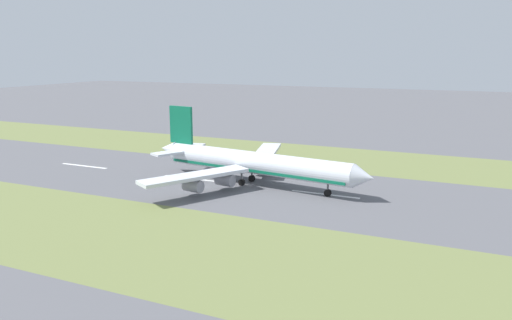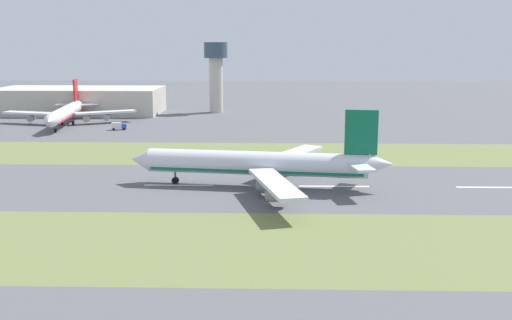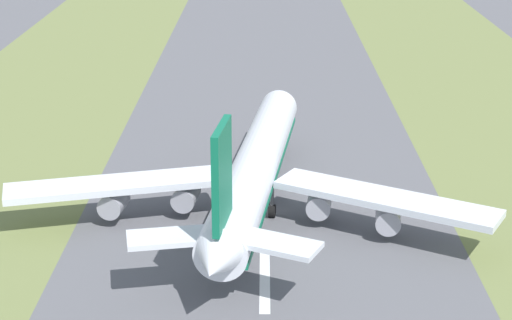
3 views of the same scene
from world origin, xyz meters
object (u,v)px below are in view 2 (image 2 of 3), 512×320
Objects in this scene: terminal_building at (80,101)px; control_tower at (216,69)px; service_truck at (119,126)px; airplane_parked_apron at (66,112)px; airplane_main_jet at (263,164)px.

control_tower is at bearing -85.07° from terminal_building.
service_truck is at bearing -148.88° from terminal_building.
terminal_building is 1.32× the size of airplane_parked_apron.
control_tower is 80.41m from airplane_parked_apron.
airplane_main_jet reaches higher than airplane_parked_apron.
airplane_main_jet reaches higher than terminal_building.
terminal_building is at bearing 31.12° from service_truck.
airplane_parked_apron is 30.01m from service_truck.
terminal_building is 71.36m from control_tower.
service_truck is (-62.93, 35.00, -20.35)m from control_tower.
terminal_building is 43.99m from airplane_parked_apron.
terminal_building is at bearing 10.44° from airplane_parked_apron.
control_tower reaches higher than service_truck.
airplane_main_jet is 163.07m from control_tower.
airplane_main_jet is at bearing -170.48° from control_tower.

